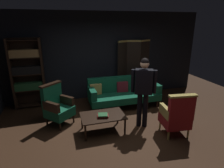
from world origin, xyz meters
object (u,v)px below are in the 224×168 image
(folding_screen, at_px, (133,67))
(standing_figure, at_px, (143,87))
(book_red_leather, at_px, (103,116))
(coffee_table, at_px, (103,117))
(velvet_couch, at_px, (123,92))
(armchair_gilt_accent, at_px, (177,115))
(book_green_cloth, at_px, (103,115))
(armchair_wing_left, at_px, (57,106))
(bookshelf, at_px, (28,72))

(folding_screen, relative_size, standing_figure, 1.12)
(book_red_leather, bearing_deg, coffee_table, 78.96)
(velvet_couch, xyz_separation_m, standing_figure, (0.03, -1.28, 0.57))
(velvet_couch, distance_m, standing_figure, 1.41)
(folding_screen, height_order, armchair_gilt_accent, folding_screen)
(standing_figure, relative_size, book_green_cloth, 8.00)
(armchair_gilt_accent, height_order, standing_figure, standing_figure)
(folding_screen, bearing_deg, book_green_cloth, -126.71)
(velvet_couch, bearing_deg, book_green_cloth, -125.88)
(coffee_table, distance_m, book_red_leather, 0.10)
(velvet_couch, xyz_separation_m, armchair_wing_left, (-1.94, -0.58, 0.04))
(armchair_gilt_accent, height_order, book_red_leather, armchair_gilt_accent)
(velvet_couch, distance_m, armchair_wing_left, 2.03)
(folding_screen, distance_m, standing_figure, 2.23)
(coffee_table, relative_size, armchair_wing_left, 0.96)
(book_red_leather, distance_m, book_green_cloth, 0.03)
(book_red_leather, bearing_deg, book_green_cloth, 0.00)
(folding_screen, relative_size, coffee_table, 1.90)
(folding_screen, relative_size, armchair_wing_left, 1.83)
(book_red_leather, bearing_deg, folding_screen, 53.29)
(standing_figure, bearing_deg, armchair_wing_left, 160.25)
(velvet_couch, xyz_separation_m, book_red_leather, (-0.97, -1.33, -0.01))
(armchair_wing_left, bearing_deg, book_green_cloth, -37.80)
(armchair_gilt_accent, xyz_separation_m, book_green_cloth, (-1.55, 0.53, -0.02))
(book_red_leather, xyz_separation_m, book_green_cloth, (0.00, 0.00, 0.03))
(standing_figure, bearing_deg, book_red_leather, -177.10)
(standing_figure, height_order, book_green_cloth, standing_figure)
(armchair_gilt_accent, bearing_deg, coffee_table, 158.66)
(coffee_table, relative_size, book_green_cloth, 4.70)
(folding_screen, xyz_separation_m, book_red_leather, (-1.63, -2.19, -0.55))
(bookshelf, distance_m, standing_figure, 3.40)
(folding_screen, bearing_deg, armchair_gilt_accent, -91.64)
(folding_screen, height_order, standing_figure, folding_screen)
(book_green_cloth, bearing_deg, armchair_gilt_accent, -18.78)
(folding_screen, distance_m, book_green_cloth, 2.78)
(armchair_gilt_accent, bearing_deg, armchair_wing_left, 153.05)
(coffee_table, distance_m, armchair_gilt_accent, 1.66)
(folding_screen, distance_m, armchair_gilt_accent, 2.76)
(coffee_table, bearing_deg, book_red_leather, -101.04)
(velvet_couch, distance_m, book_green_cloth, 1.65)
(bookshelf, xyz_separation_m, coffee_table, (1.75, -2.00, -0.70))
(bookshelf, xyz_separation_m, armchair_wing_left, (0.76, -1.31, -0.59))
(book_green_cloth, bearing_deg, book_red_leather, 0.00)
(standing_figure, xyz_separation_m, book_red_leather, (-1.00, -0.05, -0.59))
(folding_screen, height_order, bookshelf, bookshelf)
(velvet_couch, bearing_deg, armchair_gilt_accent, -72.51)
(bookshelf, distance_m, armchair_wing_left, 1.63)
(velvet_couch, distance_m, book_red_leather, 1.65)
(book_green_cloth, bearing_deg, bookshelf, 129.91)
(bookshelf, distance_m, book_red_leather, 2.78)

